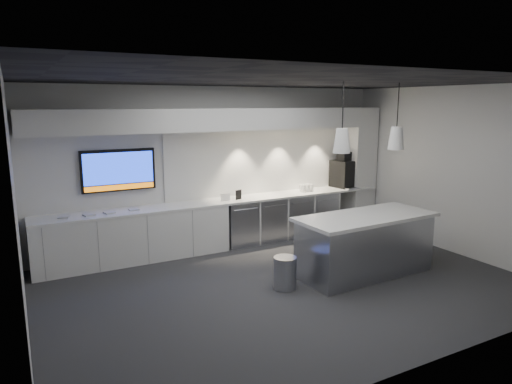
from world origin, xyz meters
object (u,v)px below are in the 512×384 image
island (365,244)px  coffee_machine (344,173)px  wall_tv (119,170)px  bin (285,273)px

island → coffee_machine: (1.46, 2.38, 0.73)m
wall_tv → coffee_machine: bearing=-3.0°
island → bin: size_ratio=4.81×
island → bin: island is taller
coffee_machine → island: bearing=-129.3°
wall_tv → coffee_machine: wall_tv is taller
island → coffee_machine: coffee_machine is taller
bin → island: bearing=-3.5°
coffee_machine → bin: bearing=-149.5°
wall_tv → coffee_machine: 4.72m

